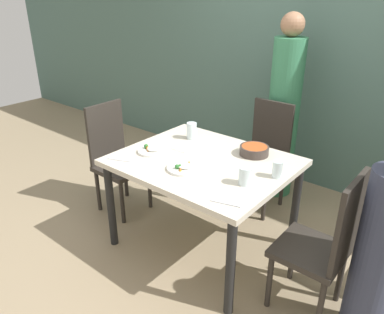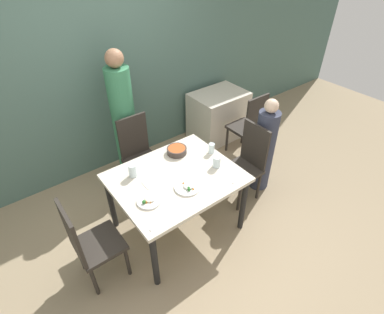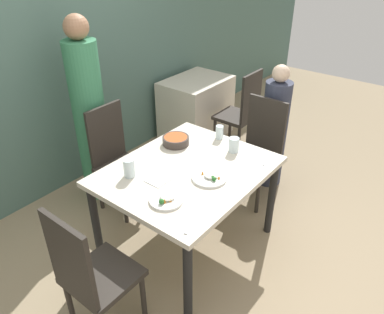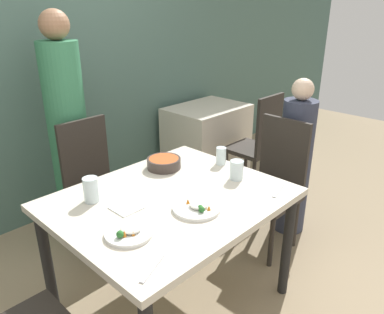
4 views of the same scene
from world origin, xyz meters
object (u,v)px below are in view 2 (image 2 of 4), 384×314
(bowl_curry, at_px, (177,150))
(plate_rice_adult, at_px, (149,200))
(chair_adult_spot, at_px, (139,153))
(chair_child_spot, at_px, (247,162))
(glass_water_tall, at_px, (211,148))
(person_adult, at_px, (124,122))
(person_child, at_px, (264,149))

(bowl_curry, height_order, plate_rice_adult, bowl_curry)
(chair_adult_spot, xyz_separation_m, chair_child_spot, (0.92, -0.92, 0.00))
(chair_adult_spot, bearing_deg, chair_child_spot, -45.15)
(chair_adult_spot, bearing_deg, glass_water_tall, -56.82)
(person_adult, height_order, plate_rice_adult, person_adult)
(bowl_curry, bearing_deg, person_child, -20.82)
(chair_child_spot, distance_m, bowl_curry, 0.87)
(person_child, bearing_deg, person_adult, 134.46)
(person_adult, bearing_deg, chair_child_spot, -53.22)
(person_adult, bearing_deg, plate_rice_adult, -108.28)
(plate_rice_adult, bearing_deg, chair_adult_spot, 66.60)
(glass_water_tall, bearing_deg, person_adult, 115.02)
(chair_child_spot, bearing_deg, person_child, 90.00)
(person_adult, distance_m, plate_rice_adult, 1.36)
(person_adult, xyz_separation_m, person_child, (1.21, -1.23, -0.23))
(bowl_curry, height_order, glass_water_tall, glass_water_tall)
(chair_adult_spot, xyz_separation_m, person_child, (1.21, -0.92, 0.06))
(bowl_curry, relative_size, glass_water_tall, 1.90)
(chair_child_spot, relative_size, person_adult, 0.57)
(plate_rice_adult, height_order, glass_water_tall, glass_water_tall)
(chair_child_spot, xyz_separation_m, bowl_curry, (-0.73, 0.39, 0.27))
(glass_water_tall, bearing_deg, plate_rice_adult, -166.47)
(person_adult, distance_m, bowl_curry, 0.87)
(bowl_curry, xyz_separation_m, plate_rice_adult, (-0.62, -0.45, -0.02))
(chair_adult_spot, distance_m, chair_child_spot, 1.30)
(person_child, relative_size, glass_water_tall, 10.84)
(chair_adult_spot, relative_size, person_child, 0.79)
(bowl_curry, bearing_deg, chair_adult_spot, 109.79)
(person_adult, xyz_separation_m, plate_rice_adult, (-0.43, -1.29, -0.04))
(chair_child_spot, xyz_separation_m, glass_water_tall, (-0.42, 0.16, 0.29))
(chair_adult_spot, xyz_separation_m, glass_water_tall, (0.50, -0.76, 0.29))
(chair_adult_spot, xyz_separation_m, plate_rice_adult, (-0.43, -0.99, 0.25))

